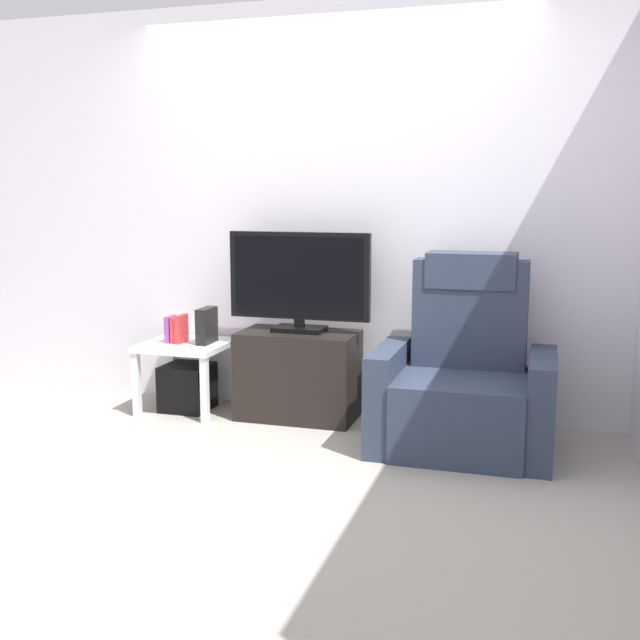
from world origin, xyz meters
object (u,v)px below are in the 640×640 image
(book_leftmost, at_px, (170,329))
(game_console, at_px, (207,326))
(recliner_armchair, at_px, (464,382))
(book_rightmost, at_px, (182,329))
(side_table, at_px, (186,353))
(tv_stand, at_px, (299,375))
(subwoofer_box, at_px, (188,387))
(television, at_px, (299,280))
(book_middle, at_px, (176,330))

(book_leftmost, distance_m, game_console, 0.25)
(recliner_armchair, bearing_deg, book_leftmost, 169.71)
(recliner_armchair, height_order, book_rightmost, recliner_armchair)
(recliner_armchair, distance_m, side_table, 1.84)
(tv_stand, height_order, subwoofer_box, tv_stand)
(recliner_armchair, bearing_deg, game_console, 167.83)
(side_table, relative_size, game_console, 2.33)
(recliner_armchair, relative_size, book_leftmost, 6.22)
(television, bearing_deg, side_table, -175.60)
(tv_stand, xyz_separation_m, game_console, (-0.61, -0.03, 0.29))
(book_rightmost, xyz_separation_m, game_console, (0.17, 0.03, 0.02))
(book_middle, height_order, book_rightmost, book_rightmost)
(tv_stand, bearing_deg, television, 90.00)
(book_leftmost, xyz_separation_m, book_rightmost, (0.08, 0.00, 0.01))
(tv_stand, distance_m, recliner_armchair, 1.10)
(recliner_armchair, xyz_separation_m, side_table, (-1.82, 0.22, 0.01))
(book_rightmost, relative_size, game_console, 0.79)
(tv_stand, relative_size, book_middle, 4.32)
(subwoofer_box, bearing_deg, book_rightmost, -135.33)
(book_middle, distance_m, game_console, 0.21)
(game_console, bearing_deg, book_rightmost, -169.71)
(book_rightmost, distance_m, game_console, 0.17)
(recliner_armchair, bearing_deg, subwoofer_box, 168.76)
(television, height_order, side_table, television)
(side_table, xyz_separation_m, book_leftmost, (-0.10, -0.02, 0.16))
(recliner_armchair, relative_size, book_middle, 6.34)
(book_middle, bearing_deg, book_rightmost, 0.00)
(tv_stand, bearing_deg, recliner_armchair, -13.83)
(side_table, distance_m, book_leftmost, 0.19)
(side_table, relative_size, subwoofer_box, 1.79)
(subwoofer_box, bearing_deg, tv_stand, 2.98)
(television, height_order, book_leftmost, television)
(book_rightmost, bearing_deg, game_console, 10.29)
(recliner_armchair, height_order, book_middle, recliner_armchair)
(book_rightmost, bearing_deg, television, 5.74)
(side_table, height_order, subwoofer_box, side_table)
(book_leftmost, bearing_deg, side_table, 11.31)
(tv_stand, height_order, side_table, tv_stand)
(television, bearing_deg, recliner_armchair, -14.79)
(television, xyz_separation_m, subwoofer_box, (-0.76, -0.06, -0.73))
(book_middle, bearing_deg, side_table, 19.29)
(television, relative_size, subwoofer_box, 3.01)
(television, distance_m, game_console, 0.69)
(television, distance_m, book_rightmost, 0.85)
(subwoofer_box, relative_size, book_rightmost, 1.64)
(subwoofer_box, height_order, book_rightmost, book_rightmost)
(tv_stand, xyz_separation_m, television, (-0.00, 0.02, 0.60))
(tv_stand, distance_m, book_middle, 0.86)
(recliner_armchair, xyz_separation_m, book_middle, (-1.88, 0.20, 0.16))
(side_table, relative_size, book_middle, 3.17)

